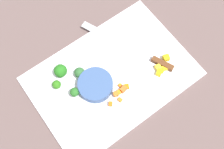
# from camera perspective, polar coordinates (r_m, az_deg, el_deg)

# --- Properties ---
(ground_plane) EXTENTS (4.00, 4.00, 0.00)m
(ground_plane) POSITION_cam_1_polar(r_m,az_deg,el_deg) (0.91, 0.00, -0.50)
(ground_plane) COLOR brown
(cutting_board) EXTENTS (0.50, 0.35, 0.01)m
(cutting_board) POSITION_cam_1_polar(r_m,az_deg,el_deg) (0.91, 0.00, -0.37)
(cutting_board) COLOR white
(cutting_board) RESTS_ON ground_plane
(prep_bowl) EXTENTS (0.11, 0.11, 0.03)m
(prep_bowl) POSITION_cam_1_polar(r_m,az_deg,el_deg) (0.87, -3.24, -2.32)
(prep_bowl) COLOR #39588C
(prep_bowl) RESTS_ON cutting_board
(chef_knife) EXTENTS (0.15, 0.32, 0.02)m
(chef_knife) POSITION_cam_1_polar(r_m,az_deg,el_deg) (0.93, 6.01, 4.25)
(chef_knife) COLOR silver
(chef_knife) RESTS_ON cutting_board
(carrot_dice_0) EXTENTS (0.01, 0.01, 0.01)m
(carrot_dice_0) POSITION_cam_1_polar(r_m,az_deg,el_deg) (0.88, 1.35, -3.60)
(carrot_dice_0) COLOR orange
(carrot_dice_0) RESTS_ON cutting_board
(carrot_dice_1) EXTENTS (0.01, 0.01, 0.01)m
(carrot_dice_1) POSITION_cam_1_polar(r_m,az_deg,el_deg) (0.87, 1.64, -5.14)
(carrot_dice_1) COLOR orange
(carrot_dice_1) RESTS_ON cutting_board
(carrot_dice_2) EXTENTS (0.02, 0.02, 0.02)m
(carrot_dice_2) POSITION_cam_1_polar(r_m,az_deg,el_deg) (0.87, 0.74, -3.97)
(carrot_dice_2) COLOR orange
(carrot_dice_2) RESTS_ON cutting_board
(carrot_dice_3) EXTENTS (0.02, 0.02, 0.01)m
(carrot_dice_3) POSITION_cam_1_polar(r_m,az_deg,el_deg) (0.88, 2.88, -2.50)
(carrot_dice_3) COLOR orange
(carrot_dice_3) RESTS_ON cutting_board
(carrot_dice_4) EXTENTS (0.02, 0.02, 0.02)m
(carrot_dice_4) POSITION_cam_1_polar(r_m,az_deg,el_deg) (0.88, 2.32, -2.98)
(carrot_dice_4) COLOR orange
(carrot_dice_4) RESTS_ON cutting_board
(carrot_dice_5) EXTENTS (0.02, 0.02, 0.01)m
(carrot_dice_5) POSITION_cam_1_polar(r_m,az_deg,el_deg) (0.86, -0.31, -5.98)
(carrot_dice_5) COLOR orange
(carrot_dice_5) RESTS_ON cutting_board
(carrot_dice_6) EXTENTS (0.01, 0.01, 0.01)m
(carrot_dice_6) POSITION_cam_1_polar(r_m,az_deg,el_deg) (0.89, 1.79, -2.09)
(carrot_dice_6) COLOR orange
(carrot_dice_6) RESTS_ON cutting_board
(pepper_dice_0) EXTENTS (0.02, 0.02, 0.02)m
(pepper_dice_0) POSITION_cam_1_polar(r_m,az_deg,el_deg) (0.91, 9.30, 1.41)
(pepper_dice_0) COLOR yellow
(pepper_dice_0) RESTS_ON cutting_board
(pepper_dice_1) EXTENTS (0.02, 0.02, 0.01)m
(pepper_dice_1) POSITION_cam_1_polar(r_m,az_deg,el_deg) (0.92, 10.59, 1.40)
(pepper_dice_1) COLOR yellow
(pepper_dice_1) RESTS_ON cutting_board
(pepper_dice_2) EXTENTS (0.02, 0.02, 0.02)m
(pepper_dice_2) POSITION_cam_1_polar(r_m,az_deg,el_deg) (0.91, 9.49, 0.35)
(pepper_dice_2) COLOR yellow
(pepper_dice_2) RESTS_ON cutting_board
(pepper_dice_3) EXTENTS (0.02, 0.02, 0.02)m
(pepper_dice_3) POSITION_cam_1_polar(r_m,az_deg,el_deg) (0.93, 10.87, 3.31)
(pepper_dice_3) COLOR yellow
(pepper_dice_3) RESTS_ON cutting_board
(pepper_dice_4) EXTENTS (0.02, 0.02, 0.01)m
(pepper_dice_4) POSITION_cam_1_polar(r_m,az_deg,el_deg) (0.91, 10.03, 0.86)
(pepper_dice_4) COLOR yellow
(pepper_dice_4) RESTS_ON cutting_board
(broccoli_floret_0) EXTENTS (0.03, 0.03, 0.03)m
(broccoli_floret_0) POSITION_cam_1_polar(r_m,az_deg,el_deg) (0.89, -6.58, 0.40)
(broccoli_floret_0) COLOR #80C066
(broccoli_floret_0) RESTS_ON cutting_board
(broccoli_floret_1) EXTENTS (0.04, 0.04, 0.04)m
(broccoli_floret_1) POSITION_cam_1_polar(r_m,az_deg,el_deg) (0.90, -10.37, 0.74)
(broccoli_floret_1) COLOR #94BA65
(broccoli_floret_1) RESTS_ON cutting_board
(broccoli_floret_2) EXTENTS (0.03, 0.03, 0.04)m
(broccoli_floret_2) POSITION_cam_1_polar(r_m,az_deg,el_deg) (0.87, -7.58, -3.55)
(broccoli_floret_2) COLOR #94BF5C
(broccoli_floret_2) RESTS_ON cutting_board
(broccoli_floret_3) EXTENTS (0.03, 0.03, 0.03)m
(broccoli_floret_3) POSITION_cam_1_polar(r_m,az_deg,el_deg) (0.89, -11.13, -2.02)
(broccoli_floret_3) COLOR #8CB35A
(broccoli_floret_3) RESTS_ON cutting_board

